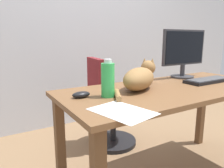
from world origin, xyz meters
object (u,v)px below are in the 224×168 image
at_px(keyboard, 209,80).
at_px(computer_mouse, 81,95).
at_px(water_bottle, 108,80).
at_px(monitor, 184,52).
at_px(cat, 140,77).
at_px(office_chair, 109,109).

relative_size(keyboard, computer_mouse, 4.00).
xyz_separation_m(keyboard, water_bottle, (-0.92, 0.03, 0.09)).
distance_m(monitor, keyboard, 0.33).
distance_m(keyboard, water_bottle, 0.92).
bearing_deg(monitor, water_bottle, -166.05).
relative_size(monitor, keyboard, 1.09).
distance_m(monitor, cat, 0.64).
distance_m(office_chair, monitor, 0.91).
bearing_deg(keyboard, water_bottle, 178.33).
bearing_deg(monitor, keyboard, -84.11).
relative_size(office_chair, monitor, 1.90).
relative_size(office_chair, computer_mouse, 8.29).
height_order(monitor, computer_mouse, monitor).
relative_size(computer_mouse, water_bottle, 0.49).
height_order(keyboard, cat, cat).
xyz_separation_m(computer_mouse, water_bottle, (0.14, -0.06, 0.09)).
distance_m(cat, computer_mouse, 0.44).
bearing_deg(office_chair, water_bottle, -120.40).
relative_size(office_chair, cat, 1.73).
xyz_separation_m(monitor, cat, (-0.60, -0.16, -0.15)).
bearing_deg(keyboard, office_chair, 122.08).
bearing_deg(water_bottle, keyboard, -1.67).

